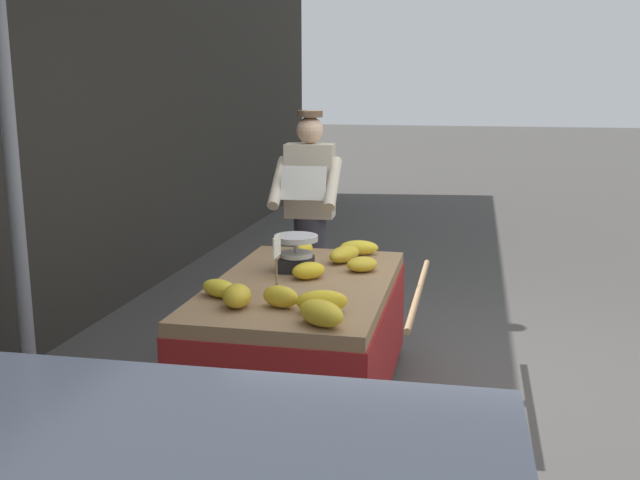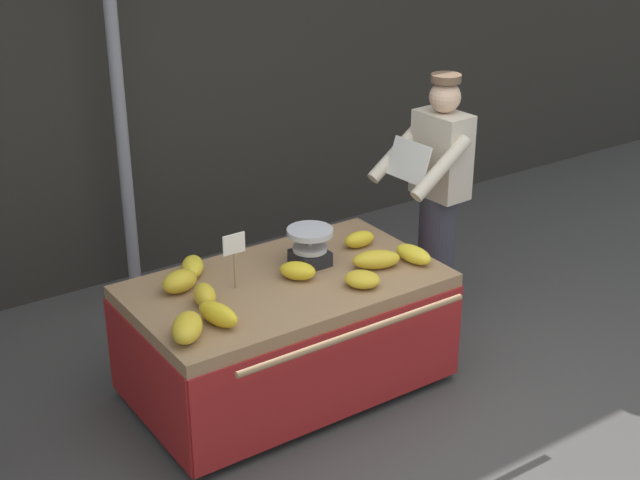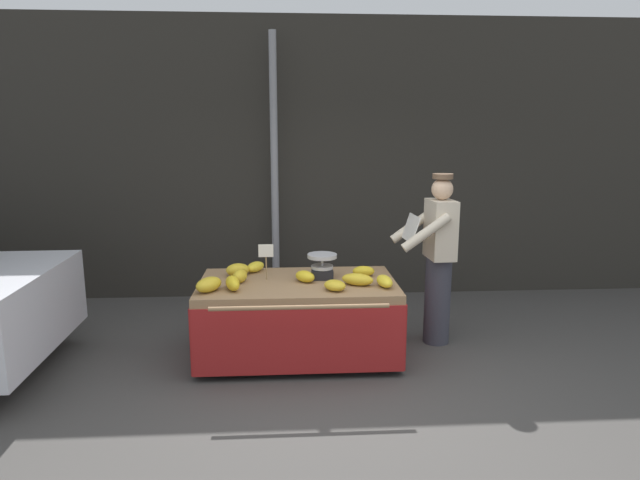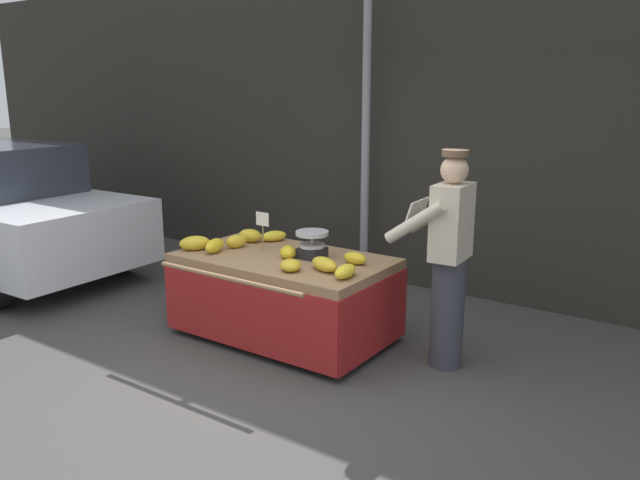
{
  "view_description": "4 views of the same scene",
  "coord_description": "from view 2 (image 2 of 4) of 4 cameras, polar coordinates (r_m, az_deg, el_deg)",
  "views": [
    {
      "loc": [
        -4.55,
        0.02,
        1.92
      ],
      "look_at": [
        0.02,
        0.99,
        0.92
      ],
      "focal_mm": 40.96,
      "sensor_mm": 36.0,
      "label": 1
    },
    {
      "loc": [
        -2.91,
        -3.05,
        3.14
      ],
      "look_at": [
        -0.16,
        0.97,
        0.96
      ],
      "focal_mm": 51.19,
      "sensor_mm": 36.0,
      "label": 2
    },
    {
      "loc": [
        -0.48,
        -3.88,
        2.12
      ],
      "look_at": [
        -0.17,
        1.03,
        1.13
      ],
      "focal_mm": 30.51,
      "sensor_mm": 36.0,
      "label": 3
    },
    {
      "loc": [
        2.89,
        -3.15,
        2.18
      ],
      "look_at": [
        -0.09,
        1.14,
        0.9
      ],
      "focal_mm": 35.62,
      "sensor_mm": 36.0,
      "label": 4
    }
  ],
  "objects": [
    {
      "name": "vendor_person",
      "position": [
        6.27,
        7.36,
        2.73
      ],
      "size": [
        0.6,
        0.54,
        1.71
      ],
      "color": "#383842",
      "rests_on": "ground"
    },
    {
      "name": "banana_bunch_7",
      "position": [
        5.26,
        2.66,
        -2.47
      ],
      "size": [
        0.26,
        0.27,
        0.09
      ],
      "primitive_type": "ellipsoid",
      "rotation": [
        0.0,
        0.0,
        0.71
      ],
      "color": "gold",
      "rests_on": "banana_cart"
    },
    {
      "name": "banana_bunch_1",
      "position": [
        5.26,
        -8.77,
        -2.57
      ],
      "size": [
        0.26,
        0.21,
        0.12
      ],
      "primitive_type": "ellipsoid",
      "rotation": [
        0.0,
        0.0,
        1.82
      ],
      "color": "gold",
      "rests_on": "banana_cart"
    },
    {
      "name": "banana_bunch_6",
      "position": [
        5.34,
        -1.4,
        -1.94
      ],
      "size": [
        0.24,
        0.25,
        0.11
      ],
      "primitive_type": "ellipsoid",
      "rotation": [
        0.0,
        0.0,
        0.69
      ],
      "color": "gold",
      "rests_on": "banana_cart"
    },
    {
      "name": "banana_bunch_0",
      "position": [
        5.08,
        -7.21,
        -3.46
      ],
      "size": [
        0.17,
        0.23,
        0.12
      ],
      "primitive_type": "ellipsoid",
      "rotation": [
        0.0,
        0.0,
        2.85
      ],
      "color": "gold",
      "rests_on": "banana_cart"
    },
    {
      "name": "price_sign",
      "position": [
        5.17,
        -5.39,
        -0.57
      ],
      "size": [
        0.14,
        0.01,
        0.34
      ],
      "color": "#997A51",
      "rests_on": "banana_cart"
    },
    {
      "name": "banana_bunch_9",
      "position": [
        4.88,
        -6.39,
        -4.64
      ],
      "size": [
        0.18,
        0.29,
        0.12
      ],
      "primitive_type": "ellipsoid",
      "rotation": [
        0.0,
        0.0,
        0.28
      ],
      "color": "gold",
      "rests_on": "banana_cart"
    },
    {
      "name": "banana_bunch_8",
      "position": [
        5.76,
        2.47,
        0.04
      ],
      "size": [
        0.22,
        0.12,
        0.1
      ],
      "primitive_type": "ellipsoid",
      "rotation": [
        0.0,
        0.0,
        1.52
      ],
      "color": "gold",
      "rests_on": "banana_cart"
    },
    {
      "name": "banana_bunch_3",
      "position": [
        5.48,
        3.54,
        -1.22
      ],
      "size": [
        0.33,
        0.25,
        0.11
      ],
      "primitive_type": "ellipsoid",
      "rotation": [
        0.0,
        0.0,
        1.16
      ],
      "color": "gold",
      "rests_on": "banana_cart"
    },
    {
      "name": "banana_cart",
      "position": [
        5.44,
        -2.12,
        -4.4
      ],
      "size": [
        1.85,
        1.26,
        0.74
      ],
      "color": "#93704C",
      "rests_on": "ground"
    },
    {
      "name": "banana_bunch_4",
      "position": [
        5.45,
        -7.97,
        -1.65
      ],
      "size": [
        0.23,
        0.28,
        0.1
      ],
      "primitive_type": "ellipsoid",
      "rotation": [
        0.0,
        0.0,
        2.65
      ],
      "color": "yellow",
      "rests_on": "banana_cart"
    },
    {
      "name": "street_pole",
      "position": [
        6.43,
        -12.61,
        9.98
      ],
      "size": [
        0.09,
        0.09,
        3.26
      ],
      "primitive_type": "cylinder",
      "color": "gray",
      "rests_on": "ground"
    },
    {
      "name": "banana_bunch_5",
      "position": [
        5.58,
        5.86,
        -0.89
      ],
      "size": [
        0.16,
        0.28,
        0.1
      ],
      "primitive_type": "ellipsoid",
      "rotation": [
        0.0,
        0.0,
        0.13
      ],
      "color": "yellow",
      "rests_on": "banana_cart"
    },
    {
      "name": "ground_plane",
      "position": [
        5.25,
        7.66,
        -12.83
      ],
      "size": [
        60.0,
        60.0,
        0.0
      ],
      "primitive_type": "plane",
      "color": "#423F3D"
    },
    {
      "name": "weighing_scale",
      "position": [
        5.49,
        -0.63,
        -0.43
      ],
      "size": [
        0.28,
        0.28,
        0.23
      ],
      "color": "black",
      "rests_on": "banana_cart"
    },
    {
      "name": "back_wall",
      "position": [
        6.96,
        -9.1,
        12.31
      ],
      "size": [
        16.0,
        0.24,
        3.5
      ],
      "primitive_type": "cube",
      "color": "#2D2B26",
      "rests_on": "ground"
    },
    {
      "name": "banana_bunch_2",
      "position": [
        4.77,
        -8.31,
        -5.44
      ],
      "size": [
        0.29,
        0.32,
        0.13
      ],
      "primitive_type": "ellipsoid",
      "rotation": [
        0.0,
        0.0,
        2.53
      ],
      "color": "gold",
      "rests_on": "banana_cart"
    }
  ]
}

